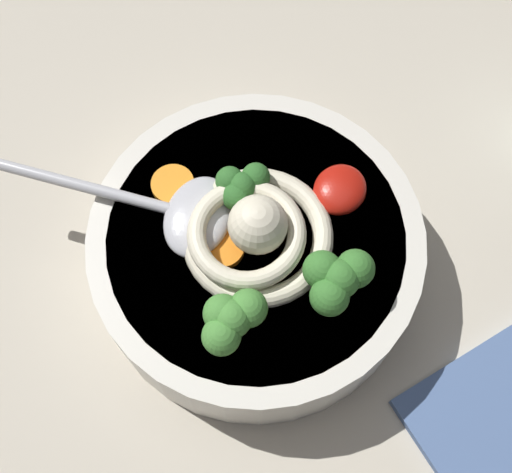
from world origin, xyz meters
The scene contains 10 objects.
table_slab centered at (0.00, 0.00, 1.46)cm, with size 137.76×137.76×2.92cm, color #BCB29E.
soup_bowl centered at (1.78, -1.51, 6.07)cm, with size 22.64×22.64×6.10cm.
noodle_pile centered at (2.11, -1.40, 10.38)cm, with size 10.90×10.69×4.38cm.
soup_spoon centered at (3.28, -6.65, 9.82)cm, with size 8.08×17.46×1.60cm.
chili_sauce_dollop centered at (-3.79, 1.61, 9.89)cm, with size 3.86×3.47×1.74cm, color #B2190F.
broccoli_floret_right centered at (-0.22, -3.85, 10.88)cm, with size 3.76×3.23×2.97cm.
broccoli_floret_center centered at (7.96, 0.52, 11.33)cm, with size 4.67×4.02×3.69cm.
broccoli_floret_far centered at (2.40, 4.70, 11.40)cm, with size 4.81×4.14×3.80cm.
carrot_slice_front centered at (1.63, -8.31, 9.25)cm, with size 2.95×2.95×0.46cm, color orange.
carrot_slice_near_spoon centered at (3.72, -2.93, 9.32)cm, with size 3.00×3.00×0.60cm, color orange.
Camera 1 is at (17.28, 8.28, 51.43)cm, focal length 49.01 mm.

